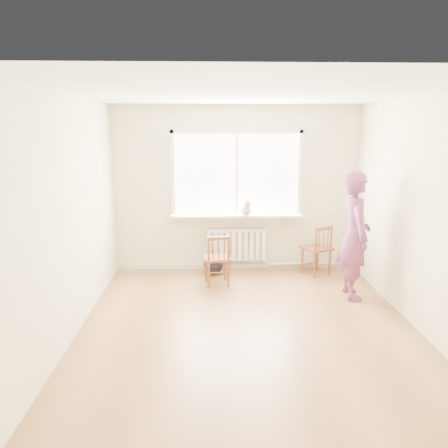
{
  "coord_description": "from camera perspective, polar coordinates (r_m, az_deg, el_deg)",
  "views": [
    {
      "loc": [
        -0.45,
        -4.85,
        2.34
      ],
      "look_at": [
        -0.24,
        1.2,
        1.0
      ],
      "focal_mm": 35.0,
      "sensor_mm": 36.0,
      "label": 1
    }
  ],
  "objects": [
    {
      "name": "chair_left",
      "position": [
        6.57,
        -0.85,
        -4.73
      ],
      "size": [
        0.44,
        0.42,
        0.79
      ],
      "rotation": [
        0.0,
        0.0,
        3.28
      ],
      "color": "brown",
      "rests_on": "floor"
    },
    {
      "name": "windowsill",
      "position": [
        7.14,
        1.66,
        1.09
      ],
      "size": [
        2.15,
        0.22,
        0.04
      ],
      "primitive_type": "cube",
      "color": "white",
      "rests_on": "back_wall"
    },
    {
      "name": "window",
      "position": [
        7.12,
        1.66,
        7.01
      ],
      "size": [
        2.12,
        0.05,
        1.42
      ],
      "color": "white",
      "rests_on": "back_wall"
    },
    {
      "name": "backpack",
      "position": [
        7.14,
        -1.38,
        -5.32
      ],
      "size": [
        0.34,
        0.27,
        0.32
      ],
      "primitive_type": "ellipsoid",
      "rotation": [
        0.0,
        0.0,
        -0.11
      ],
      "color": "black",
      "rests_on": "floor"
    },
    {
      "name": "baseboard",
      "position": [
        7.46,
        1.57,
        -5.49
      ],
      "size": [
        4.0,
        0.03,
        0.08
      ],
      "primitive_type": "cube",
      "color": "beige",
      "rests_on": "ground"
    },
    {
      "name": "radiator",
      "position": [
        7.27,
        1.63,
        -2.68
      ],
      "size": [
        1.0,
        0.12,
        0.55
      ],
      "color": "white",
      "rests_on": "back_wall"
    },
    {
      "name": "ceiling",
      "position": [
        4.88,
        3.47,
        16.7
      ],
      "size": [
        4.5,
        4.5,
        0.0
      ],
      "primitive_type": "plane",
      "rotation": [
        3.14,
        0.0,
        0.0
      ],
      "color": "white",
      "rests_on": "back_wall"
    },
    {
      "name": "cat",
      "position": [
        7.04,
        2.89,
        2.1
      ],
      "size": [
        0.23,
        0.46,
        0.31
      ],
      "rotation": [
        0.0,
        0.0,
        0.1
      ],
      "color": "beige",
      "rests_on": "windowsill"
    },
    {
      "name": "person",
      "position": [
        6.28,
        16.66,
        -1.44
      ],
      "size": [
        0.43,
        0.65,
        1.77
      ],
      "primitive_type": "imported",
      "rotation": [
        0.0,
        0.0,
        1.56
      ],
      "color": "#C74253",
      "rests_on": "floor"
    },
    {
      "name": "back_wall",
      "position": [
        7.18,
        1.63,
        4.55
      ],
      "size": [
        4.0,
        0.01,
        2.7
      ],
      "primitive_type": "cube",
      "color": "beige",
      "rests_on": "ground"
    },
    {
      "name": "chair_right",
      "position": [
        7.18,
        12.23,
        -3.34
      ],
      "size": [
        0.54,
        0.53,
        0.82
      ],
      "rotation": [
        0.0,
        0.0,
        3.6
      ],
      "color": "brown",
      "rests_on": "floor"
    },
    {
      "name": "floor",
      "position": [
        5.4,
        3.09,
        -13.21
      ],
      "size": [
        4.5,
        4.5,
        0.0
      ],
      "primitive_type": "plane",
      "color": "#93643C",
      "rests_on": "ground"
    },
    {
      "name": "heating_pipe",
      "position": [
        7.58,
        11.1,
        -5.1
      ],
      "size": [
        1.4,
        0.04,
        0.04
      ],
      "primitive_type": "cylinder",
      "rotation": [
        0.0,
        1.57,
        0.0
      ],
      "color": "silver",
      "rests_on": "back_wall"
    }
  ]
}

